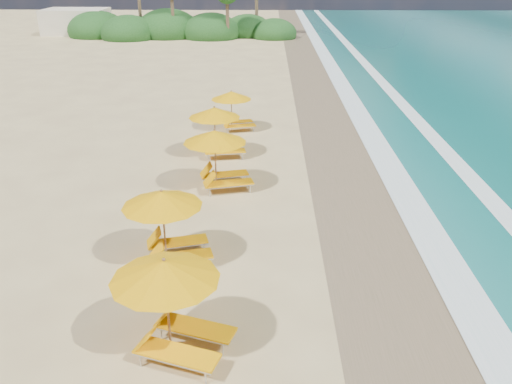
% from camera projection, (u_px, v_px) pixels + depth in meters
% --- Properties ---
extents(ground, '(160.00, 160.00, 0.00)m').
position_uv_depth(ground, '(256.00, 225.00, 17.28)').
color(ground, '#CFB679').
rests_on(ground, ground).
extents(wet_sand, '(4.00, 160.00, 0.01)m').
position_uv_depth(wet_sand, '(378.00, 226.00, 17.20)').
color(wet_sand, '#81694D').
rests_on(wet_sand, ground).
extents(surf_foam, '(4.00, 160.00, 0.01)m').
position_uv_depth(surf_foam, '(461.00, 227.00, 17.13)').
color(surf_foam, white).
rests_on(surf_foam, ground).
extents(station_1, '(3.02, 2.95, 2.38)m').
position_uv_depth(station_1, '(175.00, 302.00, 11.19)').
color(station_1, olive).
rests_on(station_1, ground).
extents(station_2, '(2.85, 2.76, 2.28)m').
position_uv_depth(station_2, '(170.00, 221.00, 14.74)').
color(station_2, olive).
rests_on(station_2, ground).
extents(station_3, '(2.94, 2.84, 2.38)m').
position_uv_depth(station_3, '(220.00, 155.00, 19.55)').
color(station_3, olive).
rests_on(station_3, ground).
extents(station_4, '(2.71, 2.59, 2.28)m').
position_uv_depth(station_4, '(219.00, 128.00, 22.86)').
color(station_4, olive).
rests_on(station_4, ground).
extents(station_5, '(2.54, 2.45, 2.06)m').
position_uv_depth(station_5, '(235.00, 108.00, 26.48)').
color(station_5, olive).
rests_on(station_5, ground).
extents(treeline, '(25.80, 8.80, 9.74)m').
position_uv_depth(treeline, '(176.00, 28.00, 58.67)').
color(treeline, '#163D14').
rests_on(treeline, ground).
extents(beach_building, '(7.00, 5.00, 2.80)m').
position_uv_depth(beach_building, '(76.00, 21.00, 61.03)').
color(beach_building, beige).
rests_on(beach_building, ground).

